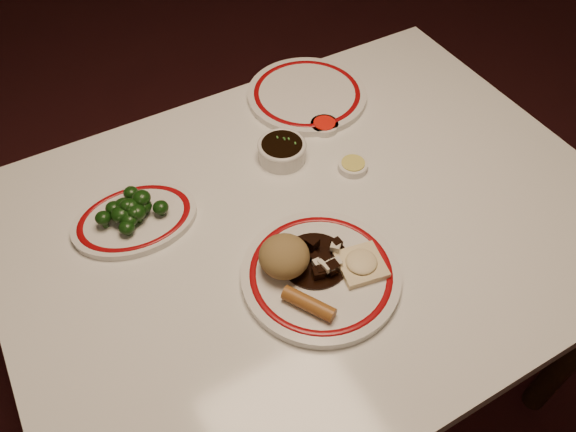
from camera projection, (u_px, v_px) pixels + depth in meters
The scene contains 13 objects.
ground at pixel (306, 376), 1.69m from camera, with size 7.00×7.00×0.00m, color black.
dining_table at pixel (313, 244), 1.18m from camera, with size 1.20×0.90×0.75m.
main_plate at pixel (321, 274), 1.01m from camera, with size 0.38×0.38×0.02m.
rice_mound at pixel (284, 256), 0.99m from camera, with size 0.09×0.09×0.07m, color olive.
spring_roll at pixel (309, 304), 0.95m from camera, with size 0.03×0.03×0.10m, color #9A5E25.
fried_wonton at pixel (361, 264), 1.00m from camera, with size 0.09×0.09×0.02m.
stirfry_heap at pixel (316, 260), 1.01m from camera, with size 0.13×0.13×0.03m.
broccoli_plate at pixel (135, 219), 1.10m from camera, with size 0.26×0.24×0.02m.
broccoli_pile at pixel (130, 210), 1.07m from camera, with size 0.14×0.11×0.05m.
soy_bowl at pixel (282, 151), 1.20m from camera, with size 0.10×0.10×0.04m.
sweet_sour_dish at pixel (324, 126), 1.27m from camera, with size 0.06×0.06×0.02m.
mustard_dish at pixel (353, 166), 1.19m from camera, with size 0.06×0.06×0.02m.
far_plate at pixel (307, 94), 1.35m from camera, with size 0.33×0.33×0.02m.
Camera 1 is at (-0.40, -0.60, 1.60)m, focal length 35.00 mm.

